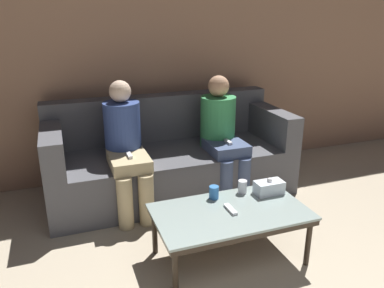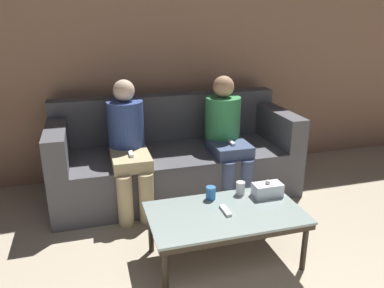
{
  "view_description": "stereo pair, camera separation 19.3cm",
  "coord_description": "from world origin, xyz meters",
  "px_view_note": "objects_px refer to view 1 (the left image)",
  "views": [
    {
      "loc": [
        -0.98,
        -0.01,
        1.71
      ],
      "look_at": [
        0.0,
        2.68,
        0.71
      ],
      "focal_mm": 35.0,
      "sensor_mm": 36.0,
      "label": 1
    },
    {
      "loc": [
        -0.79,
        -0.07,
        1.71
      ],
      "look_at": [
        0.0,
        2.68,
        0.71
      ],
      "focal_mm": 35.0,
      "sensor_mm": 36.0,
      "label": 2
    }
  ],
  "objects_px": {
    "seated_person_left_end": "(125,144)",
    "cup_near_right": "(242,187)",
    "game_remote": "(231,209)",
    "couch": "(170,159)",
    "cup_near_left": "(214,192)",
    "coffee_table": "(230,216)",
    "tissue_box": "(269,187)",
    "seated_person_mid_left": "(222,132)"
  },
  "relations": [
    {
      "from": "tissue_box",
      "to": "seated_person_left_end",
      "type": "distance_m",
      "value": 1.3
    },
    {
      "from": "cup_near_left",
      "to": "seated_person_left_end",
      "type": "distance_m",
      "value": 0.97
    },
    {
      "from": "coffee_table",
      "to": "game_remote",
      "type": "height_order",
      "value": "game_remote"
    },
    {
      "from": "couch",
      "to": "seated_person_mid_left",
      "type": "bearing_deg",
      "value": -23.93
    },
    {
      "from": "cup_near_right",
      "to": "tissue_box",
      "type": "relative_size",
      "value": 0.46
    },
    {
      "from": "couch",
      "to": "coffee_table",
      "type": "bearing_deg",
      "value": -86.7
    },
    {
      "from": "couch",
      "to": "seated_person_left_end",
      "type": "bearing_deg",
      "value": -154.09
    },
    {
      "from": "coffee_table",
      "to": "tissue_box",
      "type": "bearing_deg",
      "value": 19.86
    },
    {
      "from": "cup_near_left",
      "to": "seated_person_mid_left",
      "type": "relative_size",
      "value": 0.08
    },
    {
      "from": "game_remote",
      "to": "seated_person_mid_left",
      "type": "xyz_separation_m",
      "value": [
        0.4,
        1.04,
        0.22
      ]
    },
    {
      "from": "cup_near_right",
      "to": "game_remote",
      "type": "distance_m",
      "value": 0.31
    },
    {
      "from": "tissue_box",
      "to": "game_remote",
      "type": "height_order",
      "value": "tissue_box"
    },
    {
      "from": "cup_near_left",
      "to": "seated_person_left_end",
      "type": "relative_size",
      "value": 0.08
    },
    {
      "from": "couch",
      "to": "coffee_table",
      "type": "xyz_separation_m",
      "value": [
        0.07,
        -1.25,
        0.02
      ]
    },
    {
      "from": "couch",
      "to": "cup_near_left",
      "type": "height_order",
      "value": "couch"
    },
    {
      "from": "couch",
      "to": "game_remote",
      "type": "relative_size",
      "value": 15.54
    },
    {
      "from": "couch",
      "to": "coffee_table",
      "type": "distance_m",
      "value": 1.25
    },
    {
      "from": "seated_person_left_end",
      "to": "game_remote",
      "type": "bearing_deg",
      "value": -62.21
    },
    {
      "from": "seated_person_mid_left",
      "to": "seated_person_left_end",
      "type": "bearing_deg",
      "value": -178.8
    },
    {
      "from": "cup_near_right",
      "to": "game_remote",
      "type": "bearing_deg",
      "value": -132.76
    },
    {
      "from": "tissue_box",
      "to": "seated_person_left_end",
      "type": "bearing_deg",
      "value": 136.52
    },
    {
      "from": "couch",
      "to": "game_remote",
      "type": "height_order",
      "value": "couch"
    },
    {
      "from": "coffee_table",
      "to": "seated_person_mid_left",
      "type": "relative_size",
      "value": 0.94
    },
    {
      "from": "seated_person_left_end",
      "to": "cup_near_right",
      "type": "bearing_deg",
      "value": -47.1
    },
    {
      "from": "coffee_table",
      "to": "seated_person_mid_left",
      "type": "xyz_separation_m",
      "value": [
        0.4,
        1.04,
        0.27
      ]
    },
    {
      "from": "cup_near_left",
      "to": "cup_near_right",
      "type": "bearing_deg",
      "value": 2.56
    },
    {
      "from": "cup_near_right",
      "to": "game_remote",
      "type": "height_order",
      "value": "cup_near_right"
    },
    {
      "from": "coffee_table",
      "to": "cup_near_right",
      "type": "relative_size",
      "value": 10.68
    },
    {
      "from": "cup_near_left",
      "to": "cup_near_right",
      "type": "distance_m",
      "value": 0.24
    },
    {
      "from": "coffee_table",
      "to": "cup_near_left",
      "type": "xyz_separation_m",
      "value": [
        -0.04,
        0.21,
        0.09
      ]
    },
    {
      "from": "game_remote",
      "to": "cup_near_right",
      "type": "bearing_deg",
      "value": 47.24
    },
    {
      "from": "seated_person_left_end",
      "to": "coffee_table",
      "type": "bearing_deg",
      "value": -62.21
    },
    {
      "from": "cup_near_left",
      "to": "game_remote",
      "type": "distance_m",
      "value": 0.22
    },
    {
      "from": "cup_near_right",
      "to": "tissue_box",
      "type": "xyz_separation_m",
      "value": [
        0.19,
        -0.08,
        0.0
      ]
    },
    {
      "from": "couch",
      "to": "cup_near_left",
      "type": "relative_size",
      "value": 23.84
    },
    {
      "from": "coffee_table",
      "to": "seated_person_left_end",
      "type": "xyz_separation_m",
      "value": [
        -0.54,
        1.02,
        0.27
      ]
    },
    {
      "from": "couch",
      "to": "coffee_table",
      "type": "relative_size",
      "value": 2.15
    },
    {
      "from": "couch",
      "to": "cup_near_left",
      "type": "distance_m",
      "value": 1.05
    },
    {
      "from": "coffee_table",
      "to": "game_remote",
      "type": "xyz_separation_m",
      "value": [
        0.0,
        -0.0,
        0.05
      ]
    },
    {
      "from": "seated_person_left_end",
      "to": "seated_person_mid_left",
      "type": "bearing_deg",
      "value": 1.2
    },
    {
      "from": "coffee_table",
      "to": "game_remote",
      "type": "relative_size",
      "value": 7.22
    },
    {
      "from": "game_remote",
      "to": "seated_person_left_end",
      "type": "relative_size",
      "value": 0.13
    }
  ]
}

